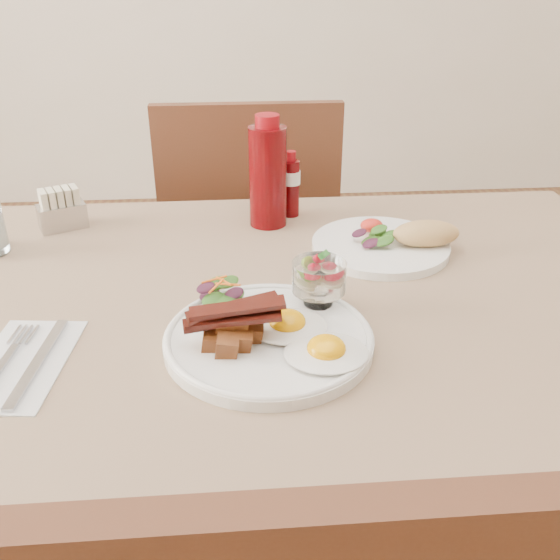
{
  "coord_description": "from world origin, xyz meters",
  "views": [
    {
      "loc": [
        -0.04,
        -0.81,
        1.22
      ],
      "look_at": [
        0.02,
        -0.05,
        0.82
      ],
      "focal_mm": 40.0,
      "sensor_mm": 36.0,
      "label": 1
    }
  ],
  "objects_px": {
    "sugar_caddy": "(62,211)",
    "hot_sauce_bottle": "(291,185)",
    "ketchup_bottle": "(268,175)",
    "table": "(263,351)",
    "main_plate": "(269,340)",
    "second_plate": "(391,242)",
    "chair_far": "(249,251)",
    "fruit_cup": "(319,277)"
  },
  "relations": [
    {
      "from": "fruit_cup",
      "to": "second_plate",
      "type": "xyz_separation_m",
      "value": [
        0.16,
        0.2,
        -0.04
      ]
    },
    {
      "from": "second_plate",
      "to": "hot_sauce_bottle",
      "type": "height_order",
      "value": "hot_sauce_bottle"
    },
    {
      "from": "table",
      "to": "hot_sauce_bottle",
      "type": "xyz_separation_m",
      "value": [
        0.08,
        0.34,
        0.15
      ]
    },
    {
      "from": "main_plate",
      "to": "fruit_cup",
      "type": "height_order",
      "value": "fruit_cup"
    },
    {
      "from": "chair_far",
      "to": "second_plate",
      "type": "relative_size",
      "value": 3.59
    },
    {
      "from": "fruit_cup",
      "to": "ketchup_bottle",
      "type": "distance_m",
      "value": 0.35
    },
    {
      "from": "main_plate",
      "to": "fruit_cup",
      "type": "relative_size",
      "value": 3.58
    },
    {
      "from": "chair_far",
      "to": "second_plate",
      "type": "bearing_deg",
      "value": -64.58
    },
    {
      "from": "second_plate",
      "to": "ketchup_bottle",
      "type": "xyz_separation_m",
      "value": [
        -0.21,
        0.14,
        0.08
      ]
    },
    {
      "from": "ketchup_bottle",
      "to": "hot_sauce_bottle",
      "type": "relative_size",
      "value": 1.61
    },
    {
      "from": "fruit_cup",
      "to": "hot_sauce_bottle",
      "type": "distance_m",
      "value": 0.38
    },
    {
      "from": "chair_far",
      "to": "fruit_cup",
      "type": "height_order",
      "value": "chair_far"
    },
    {
      "from": "main_plate",
      "to": "second_plate",
      "type": "height_order",
      "value": "second_plate"
    },
    {
      "from": "table",
      "to": "hot_sauce_bottle",
      "type": "relative_size",
      "value": 10.22
    },
    {
      "from": "ketchup_bottle",
      "to": "hot_sauce_bottle",
      "type": "height_order",
      "value": "ketchup_bottle"
    },
    {
      "from": "chair_far",
      "to": "table",
      "type": "bearing_deg",
      "value": -90.0
    },
    {
      "from": "fruit_cup",
      "to": "ketchup_bottle",
      "type": "bearing_deg",
      "value": 98.5
    },
    {
      "from": "second_plate",
      "to": "hot_sauce_bottle",
      "type": "relative_size",
      "value": 1.99
    },
    {
      "from": "chair_far",
      "to": "main_plate",
      "type": "distance_m",
      "value": 0.81
    },
    {
      "from": "fruit_cup",
      "to": "sugar_caddy",
      "type": "height_order",
      "value": "fruit_cup"
    },
    {
      "from": "main_plate",
      "to": "second_plate",
      "type": "bearing_deg",
      "value": 50.2
    },
    {
      "from": "hot_sauce_bottle",
      "to": "sugar_caddy",
      "type": "xyz_separation_m",
      "value": [
        -0.44,
        -0.03,
        -0.03
      ]
    },
    {
      "from": "second_plate",
      "to": "hot_sauce_bottle",
      "type": "distance_m",
      "value": 0.24
    },
    {
      "from": "chair_far",
      "to": "fruit_cup",
      "type": "distance_m",
      "value": 0.76
    },
    {
      "from": "chair_far",
      "to": "hot_sauce_bottle",
      "type": "bearing_deg",
      "value": -76.54
    },
    {
      "from": "chair_far",
      "to": "ketchup_bottle",
      "type": "bearing_deg",
      "value": -85.41
    },
    {
      "from": "hot_sauce_bottle",
      "to": "chair_far",
      "type": "bearing_deg",
      "value": 103.46
    },
    {
      "from": "fruit_cup",
      "to": "sugar_caddy",
      "type": "bearing_deg",
      "value": 141.47
    },
    {
      "from": "second_plate",
      "to": "hot_sauce_bottle",
      "type": "bearing_deg",
      "value": 131.87
    },
    {
      "from": "table",
      "to": "ketchup_bottle",
      "type": "xyz_separation_m",
      "value": [
        0.03,
        0.3,
        0.19
      ]
    },
    {
      "from": "fruit_cup",
      "to": "hot_sauce_bottle",
      "type": "height_order",
      "value": "hot_sauce_bottle"
    },
    {
      "from": "chair_far",
      "to": "main_plate",
      "type": "relative_size",
      "value": 3.32
    },
    {
      "from": "main_plate",
      "to": "sugar_caddy",
      "type": "height_order",
      "value": "sugar_caddy"
    },
    {
      "from": "table",
      "to": "hot_sauce_bottle",
      "type": "distance_m",
      "value": 0.38
    },
    {
      "from": "table",
      "to": "second_plate",
      "type": "bearing_deg",
      "value": 35.09
    },
    {
      "from": "sugar_caddy",
      "to": "hot_sauce_bottle",
      "type": "bearing_deg",
      "value": -20.27
    },
    {
      "from": "ketchup_bottle",
      "to": "hot_sauce_bottle",
      "type": "distance_m",
      "value": 0.07
    },
    {
      "from": "ketchup_bottle",
      "to": "sugar_caddy",
      "type": "xyz_separation_m",
      "value": [
        -0.39,
        0.01,
        -0.06
      ]
    },
    {
      "from": "main_plate",
      "to": "ketchup_bottle",
      "type": "height_order",
      "value": "ketchup_bottle"
    },
    {
      "from": "table",
      "to": "sugar_caddy",
      "type": "height_order",
      "value": "sugar_caddy"
    },
    {
      "from": "sugar_caddy",
      "to": "chair_far",
      "type": "bearing_deg",
      "value": 19.84
    },
    {
      "from": "hot_sauce_bottle",
      "to": "table",
      "type": "bearing_deg",
      "value": -102.48
    }
  ]
}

